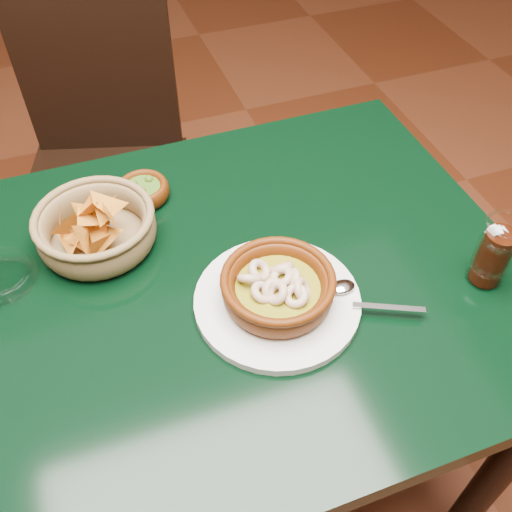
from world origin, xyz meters
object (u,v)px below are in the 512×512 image
object	(u,v)px
shrimp_plate	(278,291)
cola_drink	(495,253)
chip_basket	(96,228)
dining_chair	(106,162)
dining_table	(178,329)

from	to	relation	value
shrimp_plate	cola_drink	xyz separation A→B (m)	(0.34, -0.07, 0.03)
chip_basket	dining_chair	bearing A→B (deg)	83.84
dining_chair	shrimp_plate	size ratio (longest dim) A/B	2.69
cola_drink	chip_basket	bearing A→B (deg)	152.76
dining_table	dining_chair	bearing A→B (deg)	92.59
dining_chair	shrimp_plate	world-z (taller)	dining_chair
dining_chair	chip_basket	size ratio (longest dim) A/B	3.84
dining_table	shrimp_plate	bearing A→B (deg)	-26.82
shrimp_plate	cola_drink	bearing A→B (deg)	-11.41
dining_table	cola_drink	world-z (taller)	cola_drink
chip_basket	cola_drink	bearing A→B (deg)	-27.24
cola_drink	dining_table	bearing A→B (deg)	163.50
dining_table	chip_basket	bearing A→B (deg)	120.30
dining_table	dining_chair	xyz separation A→B (m)	(-0.03, 0.71, -0.14)
dining_table	cola_drink	xyz separation A→B (m)	(0.50, -0.15, 0.16)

